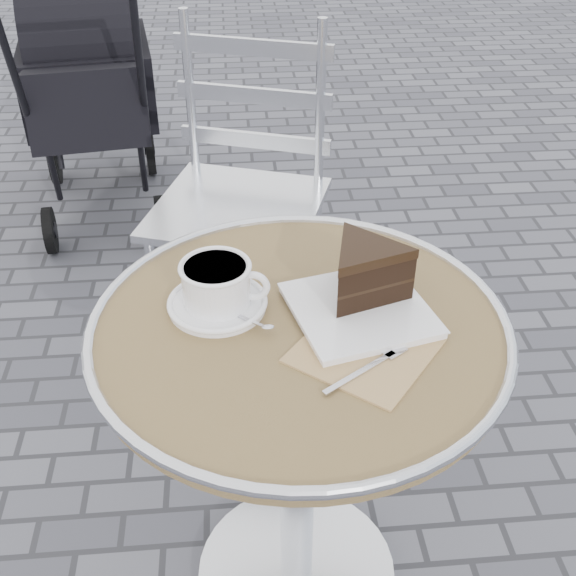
{
  "coord_description": "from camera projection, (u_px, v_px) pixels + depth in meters",
  "views": [
    {
      "loc": [
        -0.1,
        -0.95,
        1.49
      ],
      "look_at": [
        -0.02,
        0.04,
        0.78
      ],
      "focal_mm": 45.0,
      "sensor_mm": 36.0,
      "label": 1
    }
  ],
  "objects": [
    {
      "name": "ground",
      "position": [
        296.0,
        575.0,
        1.64
      ],
      "size": [
        80.0,
        80.0,
        0.0
      ],
      "primitive_type": "plane",
      "color": "#5A5C64",
      "rests_on": "ground"
    },
    {
      "name": "cafe_table",
      "position": [
        298.0,
        395.0,
        1.31
      ],
      "size": [
        0.72,
        0.72,
        0.74
      ],
      "color": "silver",
      "rests_on": "ground"
    },
    {
      "name": "cappuccino_set",
      "position": [
        218.0,
        289.0,
        1.23
      ],
      "size": [
        0.18,
        0.18,
        0.09
      ],
      "rotation": [
        0.0,
        0.0,
        -0.16
      ],
      "color": "white",
      "rests_on": "cafe_table"
    },
    {
      "name": "cake_plate_set",
      "position": [
        364.0,
        281.0,
        1.22
      ],
      "size": [
        0.28,
        0.37,
        0.12
      ],
      "rotation": [
        0.0,
        0.0,
        0.24
      ],
      "color": "tan",
      "rests_on": "cafe_table"
    },
    {
      "name": "bistro_chair",
      "position": [
        247.0,
        159.0,
        2.01
      ],
      "size": [
        0.56,
        0.56,
        0.98
      ],
      "rotation": [
        0.0,
        0.0,
        -0.33
      ],
      "color": "silver",
      "rests_on": "ground"
    },
    {
      "name": "baby_stroller",
      "position": [
        90.0,
        97.0,
        2.81
      ],
      "size": [
        0.57,
        1.03,
        1.02
      ],
      "rotation": [
        0.0,
        0.0,
        0.14
      ],
      "color": "black",
      "rests_on": "ground"
    }
  ]
}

